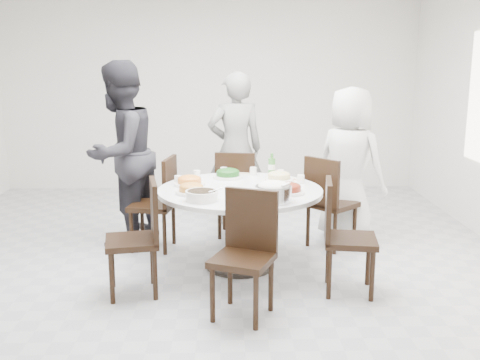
{
  "coord_description": "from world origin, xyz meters",
  "views": [
    {
      "loc": [
        0.2,
        -5.24,
        1.93
      ],
      "look_at": [
        0.34,
        -0.21,
        0.82
      ],
      "focal_mm": 42.0,
      "sensor_mm": 36.0,
      "label": 1
    }
  ],
  "objects_px": {
    "chair_sw": "(132,239)",
    "rice_bowl": "(273,194)",
    "chair_s": "(242,257)",
    "diner_left": "(120,154)",
    "chair_ne": "(332,202)",
    "chair_se": "(351,237)",
    "chair_n": "(237,193)",
    "dining_table": "(240,228)",
    "diner_middle": "(235,149)",
    "diner_right": "(349,164)",
    "beverage_bottle": "(272,165)",
    "soup_bowl": "(202,196)",
    "chair_nw": "(152,203)"
  },
  "relations": [
    {
      "from": "chair_se",
      "to": "soup_bowl",
      "type": "distance_m",
      "value": 1.28
    },
    {
      "from": "chair_nw",
      "to": "diner_left",
      "type": "distance_m",
      "value": 0.62
    },
    {
      "from": "chair_se",
      "to": "diner_right",
      "type": "bearing_deg",
      "value": -2.67
    },
    {
      "from": "soup_bowl",
      "to": "chair_s",
      "type": "bearing_deg",
      "value": -62.54
    },
    {
      "from": "diner_middle",
      "to": "chair_sw",
      "type": "bearing_deg",
      "value": 56.23
    },
    {
      "from": "chair_n",
      "to": "chair_s",
      "type": "bearing_deg",
      "value": 98.59
    },
    {
      "from": "chair_ne",
      "to": "chair_nw",
      "type": "relative_size",
      "value": 1.0
    },
    {
      "from": "diner_middle",
      "to": "chair_nw",
      "type": "bearing_deg",
      "value": 36.08
    },
    {
      "from": "chair_n",
      "to": "chair_se",
      "type": "bearing_deg",
      "value": 128.74
    },
    {
      "from": "chair_se",
      "to": "chair_n",
      "type": "bearing_deg",
      "value": 38.74
    },
    {
      "from": "chair_sw",
      "to": "rice_bowl",
      "type": "bearing_deg",
      "value": 85.39
    },
    {
      "from": "dining_table",
      "to": "chair_se",
      "type": "xyz_separation_m",
      "value": [
        0.89,
        -0.6,
        0.1
      ]
    },
    {
      "from": "dining_table",
      "to": "chair_nw",
      "type": "xyz_separation_m",
      "value": [
        -0.88,
        0.54,
        0.1
      ]
    },
    {
      "from": "chair_sw",
      "to": "diner_middle",
      "type": "bearing_deg",
      "value": 145.79
    },
    {
      "from": "chair_n",
      "to": "chair_sw",
      "type": "relative_size",
      "value": 1.0
    },
    {
      "from": "chair_se",
      "to": "beverage_bottle",
      "type": "height_order",
      "value": "beverage_bottle"
    },
    {
      "from": "chair_ne",
      "to": "chair_n",
      "type": "bearing_deg",
      "value": 24.59
    },
    {
      "from": "chair_se",
      "to": "diner_right",
      "type": "relative_size",
      "value": 0.58
    },
    {
      "from": "chair_s",
      "to": "diner_left",
      "type": "relative_size",
      "value": 0.5
    },
    {
      "from": "chair_se",
      "to": "chair_nw",
      "type": "bearing_deg",
      "value": 65.99
    },
    {
      "from": "chair_nw",
      "to": "soup_bowl",
      "type": "height_order",
      "value": "chair_nw"
    },
    {
      "from": "dining_table",
      "to": "soup_bowl",
      "type": "height_order",
      "value": "soup_bowl"
    },
    {
      "from": "chair_nw",
      "to": "chair_n",
      "type": "bearing_deg",
      "value": 125.79
    },
    {
      "from": "chair_se",
      "to": "chair_s",
      "type": "bearing_deg",
      "value": 124.36
    },
    {
      "from": "diner_left",
      "to": "rice_bowl",
      "type": "height_order",
      "value": "diner_left"
    },
    {
      "from": "dining_table",
      "to": "diner_left",
      "type": "height_order",
      "value": "diner_left"
    },
    {
      "from": "chair_n",
      "to": "chair_sw",
      "type": "height_order",
      "value": "same"
    },
    {
      "from": "dining_table",
      "to": "diner_middle",
      "type": "xyz_separation_m",
      "value": [
        -0.02,
        1.43,
        0.51
      ]
    },
    {
      "from": "dining_table",
      "to": "chair_ne",
      "type": "height_order",
      "value": "chair_ne"
    },
    {
      "from": "chair_nw",
      "to": "diner_left",
      "type": "relative_size",
      "value": 0.5
    },
    {
      "from": "dining_table",
      "to": "diner_middle",
      "type": "height_order",
      "value": "diner_middle"
    },
    {
      "from": "diner_right",
      "to": "soup_bowl",
      "type": "distance_m",
      "value": 1.94
    },
    {
      "from": "diner_left",
      "to": "diner_middle",
      "type": "bearing_deg",
      "value": 144.92
    },
    {
      "from": "diner_middle",
      "to": "rice_bowl",
      "type": "height_order",
      "value": "diner_middle"
    },
    {
      "from": "diner_left",
      "to": "chair_ne",
      "type": "bearing_deg",
      "value": 110.11
    },
    {
      "from": "chair_nw",
      "to": "diner_right",
      "type": "height_order",
      "value": "diner_right"
    },
    {
      "from": "chair_sw",
      "to": "rice_bowl",
      "type": "relative_size",
      "value": 3.12
    },
    {
      "from": "chair_ne",
      "to": "rice_bowl",
      "type": "bearing_deg",
      "value": 103.07
    },
    {
      "from": "diner_middle",
      "to": "rice_bowl",
      "type": "bearing_deg",
      "value": 88.26
    },
    {
      "from": "chair_ne",
      "to": "chair_se",
      "type": "bearing_deg",
      "value": 134.16
    },
    {
      "from": "diner_middle",
      "to": "rice_bowl",
      "type": "xyz_separation_m",
      "value": [
        0.28,
        -1.9,
        -0.07
      ]
    },
    {
      "from": "chair_nw",
      "to": "chair_sw",
      "type": "distance_m",
      "value": 1.13
    },
    {
      "from": "dining_table",
      "to": "rice_bowl",
      "type": "distance_m",
      "value": 0.69
    },
    {
      "from": "rice_bowl",
      "to": "soup_bowl",
      "type": "height_order",
      "value": "rice_bowl"
    },
    {
      "from": "diner_left",
      "to": "soup_bowl",
      "type": "height_order",
      "value": "diner_left"
    },
    {
      "from": "diner_left",
      "to": "chair_sw",
      "type": "bearing_deg",
      "value": 38.62
    },
    {
      "from": "diner_right",
      "to": "beverage_bottle",
      "type": "relative_size",
      "value": 6.72
    },
    {
      "from": "diner_right",
      "to": "rice_bowl",
      "type": "bearing_deg",
      "value": 96.07
    },
    {
      "from": "diner_right",
      "to": "rice_bowl",
      "type": "relative_size",
      "value": 5.36
    },
    {
      "from": "chair_nw",
      "to": "beverage_bottle",
      "type": "relative_size",
      "value": 3.92
    }
  ]
}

